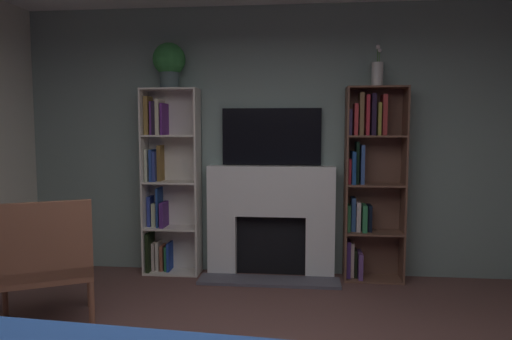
{
  "coord_description": "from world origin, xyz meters",
  "views": [
    {
      "loc": [
        0.34,
        -2.17,
        1.54
      ],
      "look_at": [
        0.0,
        1.07,
        1.24
      ],
      "focal_mm": 32.57,
      "sensor_mm": 36.0,
      "label": 1
    }
  ],
  "objects_px": {
    "fireplace": "(271,218)",
    "bookshelf_left": "(166,182)",
    "armchair": "(44,262)",
    "potted_plant": "(169,62)",
    "tv": "(272,137)",
    "bookshelf_right": "(368,180)",
    "vase_with_flowers": "(377,73)"
  },
  "relations": [
    {
      "from": "armchair",
      "to": "tv",
      "type": "bearing_deg",
      "value": 43.83
    },
    {
      "from": "tv",
      "to": "armchair",
      "type": "bearing_deg",
      "value": -136.17
    },
    {
      "from": "bookshelf_right",
      "to": "potted_plant",
      "type": "relative_size",
      "value": 4.23
    },
    {
      "from": "bookshelf_left",
      "to": "potted_plant",
      "type": "xyz_separation_m",
      "value": [
        0.07,
        -0.05,
        1.24
      ]
    },
    {
      "from": "bookshelf_left",
      "to": "fireplace",
      "type": "bearing_deg",
      "value": -0.21
    },
    {
      "from": "vase_with_flowers",
      "to": "tv",
      "type": "bearing_deg",
      "value": 173.42
    },
    {
      "from": "fireplace",
      "to": "bookshelf_left",
      "type": "xyz_separation_m",
      "value": [
        -1.11,
        0.0,
        0.36
      ]
    },
    {
      "from": "bookshelf_left",
      "to": "armchair",
      "type": "height_order",
      "value": "bookshelf_left"
    },
    {
      "from": "fireplace",
      "to": "bookshelf_right",
      "type": "xyz_separation_m",
      "value": [
        0.98,
        -0.0,
        0.41
      ]
    },
    {
      "from": "bookshelf_right",
      "to": "tv",
      "type": "bearing_deg",
      "value": 175.64
    },
    {
      "from": "potted_plant",
      "to": "bookshelf_left",
      "type": "bearing_deg",
      "value": 144.27
    },
    {
      "from": "fireplace",
      "to": "vase_with_flowers",
      "type": "xyz_separation_m",
      "value": [
        1.04,
        -0.05,
        1.47
      ]
    },
    {
      "from": "fireplace",
      "to": "potted_plant",
      "type": "bearing_deg",
      "value": -177.48
    },
    {
      "from": "bookshelf_left",
      "to": "potted_plant",
      "type": "bearing_deg",
      "value": -35.73
    },
    {
      "from": "fireplace",
      "to": "potted_plant",
      "type": "xyz_separation_m",
      "value": [
        -1.04,
        -0.05,
        1.6
      ]
    },
    {
      "from": "fireplace",
      "to": "bookshelf_right",
      "type": "distance_m",
      "value": 1.06
    },
    {
      "from": "fireplace",
      "to": "tv",
      "type": "distance_m",
      "value": 0.85
    },
    {
      "from": "potted_plant",
      "to": "armchair",
      "type": "height_order",
      "value": "potted_plant"
    },
    {
      "from": "tv",
      "to": "armchair",
      "type": "distance_m",
      "value": 2.42
    },
    {
      "from": "fireplace",
      "to": "tv",
      "type": "height_order",
      "value": "tv"
    },
    {
      "from": "fireplace",
      "to": "tv",
      "type": "xyz_separation_m",
      "value": [
        0.0,
        0.07,
        0.85
      ]
    },
    {
      "from": "fireplace",
      "to": "bookshelf_right",
      "type": "relative_size",
      "value": 0.73
    },
    {
      "from": "potted_plant",
      "to": "armchair",
      "type": "relative_size",
      "value": 0.45
    },
    {
      "from": "bookshelf_right",
      "to": "potted_plant",
      "type": "xyz_separation_m",
      "value": [
        -2.02,
        -0.05,
        1.19
      ]
    },
    {
      "from": "tv",
      "to": "potted_plant",
      "type": "xyz_separation_m",
      "value": [
        -1.04,
        -0.12,
        0.76
      ]
    },
    {
      "from": "tv",
      "to": "bookshelf_left",
      "type": "height_order",
      "value": "bookshelf_left"
    },
    {
      "from": "fireplace",
      "to": "bookshelf_left",
      "type": "distance_m",
      "value": 1.17
    },
    {
      "from": "armchair",
      "to": "fireplace",
      "type": "bearing_deg",
      "value": 42.43
    },
    {
      "from": "fireplace",
      "to": "vase_with_flowers",
      "type": "relative_size",
      "value": 3.51
    },
    {
      "from": "fireplace",
      "to": "vase_with_flowers",
      "type": "height_order",
      "value": "vase_with_flowers"
    },
    {
      "from": "fireplace",
      "to": "bookshelf_right",
      "type": "bearing_deg",
      "value": -0.03
    },
    {
      "from": "bookshelf_left",
      "to": "bookshelf_right",
      "type": "bearing_deg",
      "value": -0.13
    }
  ]
}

